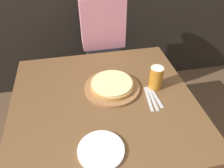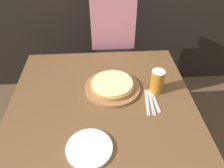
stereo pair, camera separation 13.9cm
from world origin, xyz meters
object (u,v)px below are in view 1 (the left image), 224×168
at_px(beer_glass, 156,77).
at_px(diner_person, 103,48).
at_px(pizza_on_board, 112,86).
at_px(fork, 149,99).
at_px(dinner_plate, 101,150).
at_px(spoon, 156,98).
at_px(dinner_knife, 152,98).

bearing_deg(beer_glass, diner_person, 109.33).
distance_m(pizza_on_board, fork, 0.25).
distance_m(dinner_plate, spoon, 0.50).
bearing_deg(fork, dinner_knife, -0.00).
height_order(pizza_on_board, dinner_knife, pizza_on_board).
distance_m(fork, diner_person, 0.79).
xyz_separation_m(fork, spoon, (0.05, 0.00, 0.00)).
bearing_deg(spoon, beer_glass, 76.72).
bearing_deg(fork, dinner_plate, -138.42).
bearing_deg(pizza_on_board, dinner_knife, -31.44).
distance_m(fork, dinner_knife, 0.03).
bearing_deg(fork, pizza_on_board, 145.52).
bearing_deg(beer_glass, spoon, -103.28).
xyz_separation_m(beer_glass, fork, (-0.07, -0.10, -0.08)).
relative_size(fork, spoon, 1.18).
height_order(dinner_knife, diner_person, diner_person).
bearing_deg(spoon, dinner_plate, -142.22).
height_order(beer_glass, spoon, beer_glass).
height_order(fork, dinner_knife, same).
height_order(dinner_plate, fork, dinner_plate).
bearing_deg(fork, diner_person, 101.79).
bearing_deg(dinner_plate, pizza_on_board, 72.25).
xyz_separation_m(spoon, diner_person, (-0.21, 0.77, -0.07)).
xyz_separation_m(dinner_plate, dinner_knife, (0.37, 0.31, -0.01)).
bearing_deg(dinner_plate, beer_glass, 44.16).
xyz_separation_m(pizza_on_board, spoon, (0.25, -0.14, -0.02)).
bearing_deg(diner_person, beer_glass, -70.67).
height_order(fork, spoon, same).
height_order(pizza_on_board, dinner_plate, pizza_on_board).
distance_m(dinner_knife, spoon, 0.03).
xyz_separation_m(dinner_plate, fork, (0.35, 0.31, -0.01)).
bearing_deg(diner_person, dinner_knife, -76.43).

